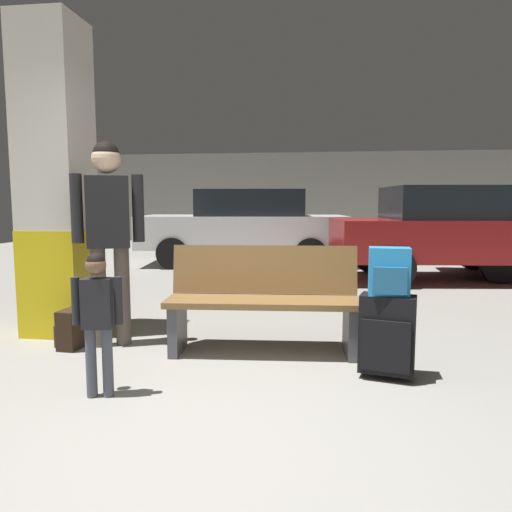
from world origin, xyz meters
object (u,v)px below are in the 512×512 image
child (97,309)px  backpack_dark_floor (72,329)px  parked_car_near (461,231)px  bench (263,300)px  backpack_bright (389,272)px  parked_car_far (245,225)px  structural_pillar (56,181)px  suitcase (387,335)px  adult (108,221)px

child → backpack_dark_floor: size_ratio=2.77×
parked_car_near → child: bearing=-125.4°
bench → backpack_bright: (0.95, -0.52, 0.33)m
parked_car_far → parked_car_near: 4.07m
parked_car_near → backpack_bright: bearing=-111.2°
structural_pillar → backpack_dark_floor: (0.36, -0.48, -1.29)m
structural_pillar → backpack_dark_floor: size_ratio=8.64×
parked_car_near → suitcase: bearing=-111.2°
parked_car_far → parked_car_near: bearing=-22.8°
suitcase → adult: size_ratio=0.34×
child → backpack_dark_floor: bearing=126.2°
bench → backpack_dark_floor: size_ratio=4.79×
adult → backpack_dark_floor: 0.98m
backpack_dark_floor → parked_car_near: (4.40, 4.24, 0.64)m
backpack_bright → bench: bearing=151.4°
structural_pillar → parked_car_far: size_ratio=0.69×
structural_pillar → backpack_bright: (2.96, -0.88, -0.69)m
structural_pillar → suitcase: size_ratio=4.87×
child → adult: bearing=110.2°
child → parked_car_near: (3.69, 5.20, 0.23)m
structural_pillar → parked_car_near: bearing=38.3°
bench → suitcase: bench is taller
suitcase → adult: bearing=167.3°
child → adult: (-0.40, 1.09, 0.52)m
bench → suitcase: 1.08m
backpack_dark_floor → parked_car_near: size_ratio=0.08×
structural_pillar → parked_car_far: bearing=79.4°
bench → parked_car_far: (-1.01, 5.70, 0.36)m
suitcase → adult: 2.48m
adult → parked_car_near: 5.81m
backpack_dark_floor → parked_car_far: bearing=83.7°
child → parked_car_near: bearing=54.6°
adult → parked_car_far: size_ratio=0.42×
parked_car_near → parked_car_far: bearing=157.2°
adult → bench: bearing=-0.1°
backpack_dark_floor → parked_car_far: 5.89m
structural_pillar → adult: structural_pillar is taller
backpack_bright → child: backpack_bright is taller
suitcase → parked_car_far: bearing=107.5°
child → adult: 1.27m
backpack_bright → child: (-1.90, -0.57, -0.19)m
parked_car_far → suitcase: bearing=-72.5°
suitcase → backpack_dark_floor: bearing=171.4°
bench → parked_car_near: (2.74, 4.11, 0.36)m
suitcase → backpack_dark_floor: 2.63m
backpack_dark_floor → parked_car_far: (0.64, 5.82, 0.64)m
suitcase → parked_car_far: (-1.96, 6.21, 0.48)m
backpack_bright → parked_car_near: 4.97m
bench → child: bearing=-131.1°
suitcase → adult: (-2.29, 0.52, 0.77)m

